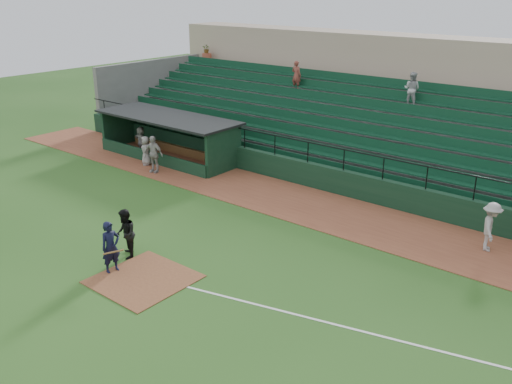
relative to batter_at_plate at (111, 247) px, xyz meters
The scene contains 12 objects.
ground 2.03m from the batter_at_plate, 45.82° to the left, with size 90.00×90.00×0.00m, color #28531A.
warning_track 9.42m from the batter_at_plate, 82.30° to the left, with size 40.00×4.00×0.03m, color brown.
home_plate_dirt 1.58m from the batter_at_plate, 13.11° to the left, with size 3.00×3.00×0.03m, color brown.
foul_line 9.63m from the batter_at_plate, 15.07° to the left, with size 18.00×0.09×0.01m, color white.
stadium_structure 17.85m from the batter_at_plate, 85.96° to the left, with size 38.00×13.08×6.40m.
dugout 13.79m from the batter_at_plate, 128.05° to the left, with size 8.90×3.20×2.42m.
batter_at_plate is the anchor object (origin of this frame).
umpire 1.13m from the batter_at_plate, 116.24° to the left, with size 0.89×0.70×1.84m, color black.
runner 13.67m from the batter_at_plate, 45.91° to the left, with size 1.21×0.69×1.87m, color #A8A29D.
dugout_player_a 10.75m from the batter_at_plate, 131.27° to the left, with size 1.15×0.48×1.96m, color #ADA7A2.
dugout_player_b 12.04m from the batter_at_plate, 134.08° to the left, with size 0.78×0.51×1.60m, color gray.
dugout_player_c 14.38m from the batter_at_plate, 136.03° to the left, with size 1.45×0.46×1.57m, color #ADA7A2.
Camera 1 is at (13.35, -11.40, 9.35)m, focal length 39.08 mm.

